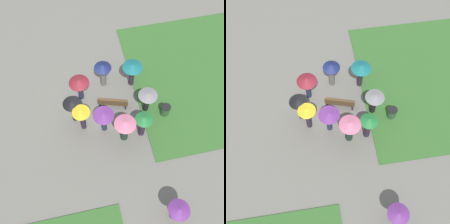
% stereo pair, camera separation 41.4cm
% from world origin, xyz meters
% --- Properties ---
extents(ground_plane, '(90.00, 90.00, 0.00)m').
position_xyz_m(ground_plane, '(0.00, 0.00, 0.00)').
color(ground_plane, slate).
extents(lawn_patch_near, '(9.19, 9.55, 0.06)m').
position_xyz_m(lawn_patch_near, '(-7.57, -0.43, 0.03)').
color(lawn_patch_near, '#386B2D').
rests_on(lawn_patch_near, ground_plane).
extents(park_bench, '(1.75, 0.90, 0.90)m').
position_xyz_m(park_bench, '(-1.46, 0.57, 0.47)').
color(park_bench, brown).
rests_on(park_bench, ground_plane).
extents(trash_bin, '(0.52, 0.52, 0.81)m').
position_xyz_m(trash_bin, '(-4.25, 1.63, 0.41)').
color(trash_bin, '#335638').
rests_on(trash_bin, ground_plane).
extents(crowd_person_maroon, '(1.13, 1.13, 1.78)m').
position_xyz_m(crowd_person_maroon, '(0.22, -0.46, 1.39)').
color(crowd_person_maroon, '#282D47').
rests_on(crowd_person_maroon, ground_plane).
extents(crowd_person_black, '(0.97, 0.97, 1.88)m').
position_xyz_m(crowd_person_black, '(0.78, 0.85, 1.34)').
color(crowd_person_black, black).
rests_on(crowd_person_black, ground_plane).
extents(crowd_person_teal, '(1.14, 1.14, 1.86)m').
position_xyz_m(crowd_person_teal, '(-2.88, -0.81, 1.43)').
color(crowd_person_teal, '#2D2333').
rests_on(crowd_person_teal, ground_plane).
extents(crowd_person_navy, '(0.98, 0.98, 1.85)m').
position_xyz_m(crowd_person_navy, '(-1.25, -1.13, 1.31)').
color(crowd_person_navy, slate).
rests_on(crowd_person_navy, ground_plane).
extents(crowd_person_green, '(0.91, 0.91, 1.91)m').
position_xyz_m(crowd_person_green, '(-2.64, 2.52, 1.28)').
color(crowd_person_green, '#2D2333').
rests_on(crowd_person_green, ground_plane).
extents(crowd_person_yellow, '(0.95, 0.95, 1.97)m').
position_xyz_m(crowd_person_yellow, '(0.40, 1.49, 1.45)').
color(crowd_person_yellow, '#2D2333').
rests_on(crowd_person_yellow, ground_plane).
extents(crowd_person_purple, '(1.11, 1.11, 1.82)m').
position_xyz_m(crowd_person_purple, '(-0.70, 1.82, 1.40)').
color(crowd_person_purple, '#282D47').
rests_on(crowd_person_purple, ground_plane).
extents(crowd_person_pink, '(1.12, 1.12, 1.90)m').
position_xyz_m(crowd_person_pink, '(-1.66, 2.57, 1.30)').
color(crowd_person_pink, '#1E3328').
rests_on(crowd_person_pink, ground_plane).
extents(crowd_person_grey, '(1.04, 1.04, 1.71)m').
position_xyz_m(crowd_person_grey, '(-3.26, 1.11, 1.21)').
color(crowd_person_grey, black).
rests_on(crowd_person_grey, ground_plane).
extents(lone_walker_far_path, '(0.98, 0.98, 1.73)m').
position_xyz_m(lone_walker_far_path, '(-3.01, 7.03, 1.23)').
color(lone_walker_far_path, black).
rests_on(lone_walker_far_path, ground_plane).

